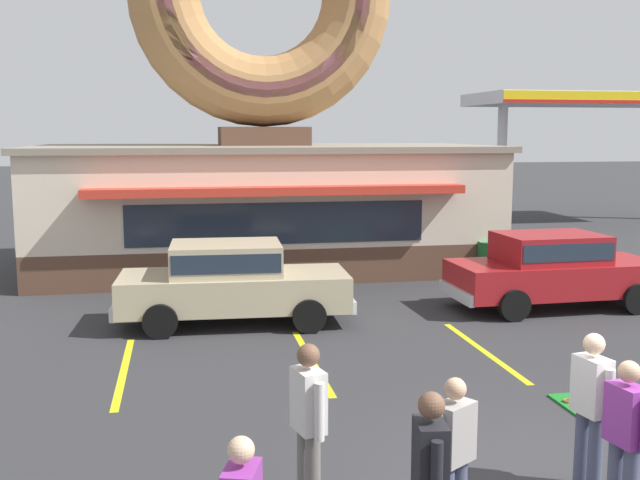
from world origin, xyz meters
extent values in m
cube|color=brown|center=(-1.52, 14.00, 0.45)|extent=(12.00, 6.00, 0.90)
cube|color=beige|center=(-1.52, 14.00, 2.05)|extent=(12.00, 6.00, 2.30)
cube|color=gray|center=(-1.52, 14.00, 3.28)|extent=(12.30, 6.30, 0.16)
cube|color=red|center=(-1.52, 10.70, 2.35)|extent=(9.00, 0.60, 0.20)
cube|color=#232D3D|center=(-1.52, 10.98, 1.55)|extent=(7.20, 0.03, 1.00)
cube|color=brown|center=(-1.52, 14.00, 3.61)|extent=(2.40, 1.80, 0.50)
torus|color=brown|center=(1.39, 2.39, 0.05)|extent=(0.13, 0.13, 0.04)
torus|color=#E5C666|center=(2.51, 2.42, 0.05)|extent=(0.13, 0.13, 0.04)
cube|color=#BCAD89|center=(-2.82, 7.63, 0.66)|extent=(4.47, 1.96, 0.68)
cube|color=#BCAD89|center=(-2.97, 7.64, 1.30)|extent=(2.17, 1.65, 0.60)
cube|color=#232D3D|center=(-2.97, 7.64, 1.32)|extent=(2.09, 1.67, 0.36)
cube|color=silver|center=(-0.59, 7.53, 0.42)|extent=(0.18, 1.67, 0.24)
cube|color=silver|center=(-5.05, 7.73, 0.42)|extent=(0.18, 1.67, 0.24)
cylinder|color=black|center=(-1.42, 8.45, 0.32)|extent=(0.65, 0.25, 0.64)
cylinder|color=black|center=(-1.49, 6.69, 0.32)|extent=(0.65, 0.25, 0.64)
cylinder|color=black|center=(-4.14, 8.57, 0.32)|extent=(0.65, 0.25, 0.64)
cylinder|color=black|center=(-4.22, 6.82, 0.32)|extent=(0.65, 0.25, 0.64)
cube|color=maroon|center=(3.99, 7.73, 0.66)|extent=(4.45, 1.88, 0.68)
cube|color=maroon|center=(3.84, 7.73, 1.30)|extent=(2.14, 1.62, 0.60)
cube|color=#232D3D|center=(3.84, 7.73, 1.32)|extent=(2.06, 1.64, 0.36)
cube|color=silver|center=(1.76, 7.67, 0.42)|extent=(0.15, 1.67, 0.24)
cylinder|color=black|center=(5.33, 8.65, 0.32)|extent=(0.65, 0.24, 0.64)
cylinder|color=black|center=(5.38, 6.89, 0.32)|extent=(0.65, 0.24, 0.64)
cylinder|color=black|center=(2.60, 8.58, 0.32)|extent=(0.65, 0.24, 0.64)
cylinder|color=black|center=(2.65, 6.82, 0.32)|extent=(0.65, 0.24, 0.64)
cylinder|color=#474C66|center=(0.36, -0.03, 0.41)|extent=(0.15, 0.15, 0.83)
cylinder|color=#474C66|center=(0.32, 0.16, 0.41)|extent=(0.15, 0.15, 0.83)
cube|color=silver|center=(0.34, 0.07, 1.13)|extent=(0.31, 0.42, 0.61)
cylinder|color=silver|center=(0.39, -0.18, 1.10)|extent=(0.10, 0.10, 0.56)
cylinder|color=silver|center=(0.29, 0.31, 1.10)|extent=(0.10, 0.10, 0.56)
sphere|color=beige|center=(0.34, 0.07, 1.57)|extent=(0.22, 0.22, 0.22)
cube|color=gray|center=(-1.40, -0.60, 1.03)|extent=(0.45, 0.41, 0.55)
cylinder|color=gray|center=(-1.20, -0.46, 1.01)|extent=(0.10, 0.10, 0.51)
cylinder|color=gray|center=(-1.61, -0.74, 1.01)|extent=(0.10, 0.10, 0.51)
sphere|color=tan|center=(-1.40, -0.60, 1.44)|extent=(0.20, 0.20, 0.20)
sphere|color=beige|center=(-3.40, -1.56, 1.44)|extent=(0.20, 0.20, 0.20)
cube|color=black|center=(-1.86, -1.26, 1.12)|extent=(0.29, 0.41, 0.60)
cylinder|color=black|center=(-1.89, -1.51, 1.09)|extent=(0.10, 0.10, 0.55)
cylinder|color=black|center=(-1.83, -1.01, 1.09)|extent=(0.10, 0.10, 0.55)
sphere|color=brown|center=(-1.86, -1.26, 1.56)|extent=(0.22, 0.22, 0.22)
cylinder|color=slate|center=(-2.59, 0.04, 0.42)|extent=(0.15, 0.15, 0.84)
cylinder|color=slate|center=(-2.64, 0.23, 0.42)|extent=(0.15, 0.15, 0.84)
cube|color=silver|center=(-2.62, 0.13, 1.15)|extent=(0.33, 0.43, 0.62)
cylinder|color=silver|center=(-2.56, -0.11, 1.12)|extent=(0.10, 0.10, 0.57)
cylinder|color=silver|center=(-2.68, 0.38, 1.12)|extent=(0.10, 0.10, 0.57)
sphere|color=brown|center=(-2.62, 0.13, 1.60)|extent=(0.23, 0.23, 0.23)
cylinder|color=#474C66|center=(0.30, -0.49, 0.39)|extent=(0.15, 0.15, 0.78)
cube|color=#8C3393|center=(0.32, -0.59, 1.07)|extent=(0.30, 0.42, 0.57)
cylinder|color=#8C3393|center=(0.28, -0.34, 1.04)|extent=(0.10, 0.10, 0.53)
sphere|color=tan|center=(0.32, -0.59, 1.49)|extent=(0.21, 0.21, 0.21)
cylinder|color=#1E662D|center=(3.83, 10.87, 0.47)|extent=(0.56, 0.56, 0.95)
torus|color=#123D1B|center=(3.83, 10.87, 0.95)|extent=(0.57, 0.57, 0.05)
cylinder|color=silver|center=(9.18, 22.25, 2.40)|extent=(0.40, 0.40, 4.80)
cube|color=silver|center=(12.68, 22.25, 5.05)|extent=(9.00, 4.40, 0.50)
cube|color=yellow|center=(12.68, 20.03, 5.05)|extent=(9.00, 0.04, 0.44)
cube|color=red|center=(12.68, 20.00, 4.88)|extent=(9.00, 0.04, 0.12)
cube|color=yellow|center=(-4.75, 5.00, 0.00)|extent=(0.12, 3.60, 0.01)
cube|color=yellow|center=(-1.75, 5.00, 0.00)|extent=(0.12, 3.60, 0.01)
cube|color=yellow|center=(1.25, 5.00, 0.00)|extent=(0.12, 3.60, 0.01)
camera|label=1|loc=(-3.78, -6.72, 3.73)|focal=42.00mm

